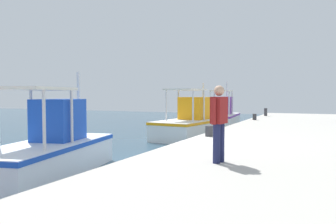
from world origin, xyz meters
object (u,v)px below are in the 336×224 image
Objects in this scene: fishing_boat_second at (49,150)px; fishing_boat_fourth at (223,117)px; fisherman_standing at (219,121)px; mooring_bollard_fourth at (266,112)px; mooring_bollard_third at (255,117)px; fishing_boat_third at (190,124)px; mooring_bollard_second at (209,131)px.

fishing_boat_fourth is (16.19, -0.54, -0.01)m from fishing_boat_second.
mooring_bollard_fourth is at bearing 5.37° from fisherman_standing.
mooring_bollard_fourth is at bearing 0.00° from mooring_bollard_third.
mooring_bollard_fourth is (7.51, -2.66, 0.35)m from fishing_boat_third.
mooring_bollard_second is (4.38, 1.60, -0.72)m from fisherman_standing.
fishing_boat_third reaches higher than mooring_bollard_third.
fishing_boat_second is 5.09m from fisherman_standing.
fishing_boat_third is at bearing 142.31° from mooring_bollard_third.
mooring_bollard_third is at bearing -14.91° from fishing_boat_second.
mooring_bollard_second is at bearing -166.80° from fishing_boat_fourth.
mooring_bollard_third is at bearing 7.04° from fisherman_standing.
fishing_boat_third reaches higher than mooring_bollard_fourth.
mooring_bollard_third is (12.96, 1.60, -0.73)m from fisherman_standing.
fishing_boat_second is 1.12× the size of fishing_boat_third.
mooring_bollard_fourth reaches higher than mooring_bollard_third.
mooring_bollard_second is 0.70× the size of mooring_bollard_fourth.
fishing_boat_third is 0.98× the size of fishing_boat_fourth.
fishing_boat_fourth is at bearing 39.02° from mooring_bollard_third.
mooring_bollard_third is at bearing -37.69° from fishing_boat_third.
fishing_boat_fourth reaches higher than mooring_bollard_second.
mooring_bollard_second is (-12.08, -2.83, 0.29)m from fishing_boat_fourth.
fisherman_standing is at bearing -172.96° from mooring_bollard_third.
fisherman_standing is 4.72m from mooring_bollard_second.
fisherman_standing reaches higher than mooring_bollard_fourth.
fishing_boat_fourth reaches higher than fisherman_standing.
fishing_boat_fourth reaches higher than fishing_boat_second.
fishing_boat_fourth is 9.20× the size of mooring_bollard_fourth.
fishing_boat_third is (9.25, -0.72, 0.01)m from fishing_boat_second.
fisherman_standing is 4.48× the size of mooring_bollard_second.
fishing_boat_second is 9.28m from fishing_boat_third.
mooring_bollard_third is (12.70, -3.38, 0.27)m from fishing_boat_second.
mooring_bollard_second is 8.58m from mooring_bollard_third.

